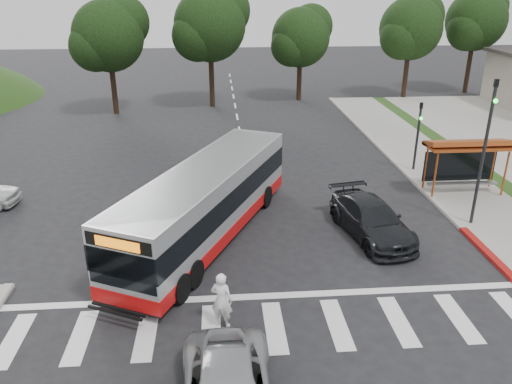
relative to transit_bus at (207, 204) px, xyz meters
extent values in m
plane|color=black|center=(2.15, -1.28, -1.55)|extent=(140.00, 140.00, 0.00)
cube|color=gray|center=(13.15, 6.72, -1.49)|extent=(4.00, 40.00, 0.12)
cube|color=#9E9991|center=(11.15, 6.72, -1.47)|extent=(0.30, 40.00, 0.15)
cube|color=maroon|center=(11.15, -3.28, -1.47)|extent=(0.32, 6.00, 0.15)
cube|color=silver|center=(2.15, -6.28, -1.54)|extent=(18.00, 2.60, 0.01)
cylinder|color=#A4471B|center=(11.15, 3.12, -0.28)|extent=(0.10, 0.10, 2.30)
cylinder|color=#A4471B|center=(14.75, 3.12, -0.28)|extent=(0.10, 0.10, 2.30)
cylinder|color=#A4471B|center=(11.15, 4.32, -0.28)|extent=(0.10, 0.10, 2.30)
cylinder|color=#A4471B|center=(14.75, 4.32, -0.28)|extent=(0.10, 0.10, 2.30)
cube|color=#A4471B|center=(12.95, 3.72, 1.02)|extent=(4.20, 1.60, 0.12)
cube|color=#A4471B|center=(12.95, 3.77, 1.17)|extent=(4.20, 1.32, 0.51)
cube|color=black|center=(12.95, 4.32, -0.23)|extent=(3.80, 0.06, 1.60)
cube|color=gray|center=(12.95, 3.72, -0.98)|extent=(3.60, 0.40, 0.08)
cylinder|color=black|center=(11.75, 0.22, 1.70)|extent=(0.14, 0.14, 6.50)
imported|color=black|center=(11.75, 0.22, 4.45)|extent=(0.16, 0.20, 1.00)
sphere|color=#19E533|center=(11.75, 0.04, 4.10)|extent=(0.18, 0.18, 0.18)
cylinder|color=black|center=(11.75, 7.22, 0.45)|extent=(0.14, 0.14, 4.00)
imported|color=black|center=(11.75, 7.22, 1.95)|extent=(0.16, 0.20, 1.00)
sphere|color=#19E533|center=(11.75, 7.04, 1.60)|extent=(0.18, 0.18, 0.18)
cylinder|color=black|center=(18.15, 26.72, 0.75)|extent=(0.44, 0.44, 4.40)
sphere|color=black|center=(18.15, 26.72, 4.75)|extent=(5.60, 5.60, 5.60)
sphere|color=black|center=(19.27, 27.56, 5.75)|extent=(4.20, 4.20, 4.20)
sphere|color=black|center=(17.17, 26.02, 4.05)|extent=(3.92, 3.92, 3.92)
cylinder|color=black|center=(25.15, 28.72, 0.87)|extent=(0.44, 0.44, 4.84)
sphere|color=black|center=(25.15, 28.72, 5.27)|extent=(5.60, 5.60, 5.60)
sphere|color=black|center=(26.27, 29.56, 6.37)|extent=(4.20, 4.20, 4.20)
sphere|color=black|center=(24.17, 28.02, 4.50)|extent=(3.92, 3.92, 3.92)
cylinder|color=black|center=(0.15, 24.72, 0.87)|extent=(0.44, 0.44, 4.84)
sphere|color=black|center=(0.15, 24.72, 5.27)|extent=(6.00, 6.00, 6.00)
sphere|color=black|center=(1.35, 25.62, 6.37)|extent=(4.50, 4.50, 4.50)
sphere|color=black|center=(-0.90, 23.97, 4.50)|extent=(4.20, 4.20, 4.20)
cylinder|color=black|center=(8.15, 26.72, 0.43)|extent=(0.44, 0.44, 3.96)
sphere|color=black|center=(8.15, 26.72, 4.03)|extent=(5.20, 5.20, 5.20)
sphere|color=black|center=(9.19, 27.50, 4.93)|extent=(3.90, 3.90, 3.90)
sphere|color=black|center=(7.24, 26.07, 3.40)|extent=(3.64, 3.64, 3.64)
cylinder|color=black|center=(-7.85, 22.72, 0.65)|extent=(0.44, 0.44, 4.40)
sphere|color=black|center=(-7.85, 22.72, 4.65)|extent=(5.60, 5.60, 5.60)
sphere|color=black|center=(-6.73, 23.56, 5.65)|extent=(4.20, 4.20, 4.20)
sphere|color=black|center=(-8.83, 22.02, 3.95)|extent=(3.92, 3.92, 3.92)
imported|color=white|center=(0.51, -6.07, -0.59)|extent=(0.82, 0.68, 1.91)
imported|color=black|center=(6.96, -0.40, -0.79)|extent=(3.10, 5.56, 1.52)
camera|label=1|loc=(0.55, -19.06, 8.47)|focal=35.00mm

